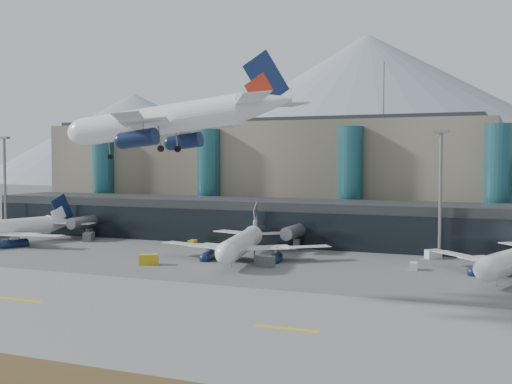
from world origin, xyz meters
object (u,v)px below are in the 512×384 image
at_px(hero_jet, 182,110).
at_px(veh_b, 193,243).
at_px(lightmast_left, 5,179).
at_px(veh_c, 264,261).
at_px(jet_parked_left, 13,223).
at_px(lightmast_mid, 440,186).
at_px(veh_f, 89,237).
at_px(jet_parked_mid, 245,236).
at_px(veh_d, 433,254).
at_px(veh_h, 149,259).
at_px(veh_g, 414,266).

xyz_separation_m(hero_jet, veh_b, (-24.47, 48.62, -26.00)).
bearing_deg(lightmast_left, veh_c, -14.37).
bearing_deg(jet_parked_left, lightmast_mid, -63.92).
xyz_separation_m(veh_c, veh_f, (-52.66, 17.70, 0.02)).
height_order(jet_parked_left, veh_c, jet_parked_left).
height_order(jet_parked_mid, veh_d, jet_parked_mid).
bearing_deg(veh_d, veh_c, 175.41).
relative_size(veh_b, veh_h, 0.69).
relative_size(lightmast_mid, veh_b, 10.57).
relative_size(lightmast_mid, veh_d, 8.24).
distance_m(jet_parked_left, jet_parked_mid, 59.72).
bearing_deg(veh_b, lightmast_left, 81.75).
height_order(hero_jet, veh_f, hero_jet).
bearing_deg(veh_c, jet_parked_mid, 156.07).
bearing_deg(veh_d, lightmast_mid, 20.84).
bearing_deg(jet_parked_mid, veh_c, -149.81).
distance_m(jet_parked_left, veh_b, 43.58).
relative_size(jet_parked_mid, veh_g, 15.98).
xyz_separation_m(veh_b, veh_c, (25.30, -19.40, 0.33)).
distance_m(veh_b, veh_f, 27.41).
distance_m(hero_jet, veh_g, 52.10).
relative_size(lightmast_left, hero_jet, 0.69).
relative_size(hero_jet, jet_parked_mid, 1.02).
relative_size(hero_jet, veh_f, 9.84).
xyz_separation_m(lightmast_left, veh_d, (109.02, 1.00, -13.53)).
height_order(veh_b, veh_h, veh_h).
xyz_separation_m(hero_jet, veh_f, (-51.83, 46.92, -25.65)).
distance_m(lightmast_left, jet_parked_left, 21.29).
xyz_separation_m(lightmast_mid, jet_parked_left, (-95.76, -15.50, -9.71)).
bearing_deg(hero_jet, lightmast_mid, 59.17).
bearing_deg(veh_h, veh_c, -10.15).
distance_m(veh_d, veh_g, 14.86).
xyz_separation_m(hero_jet, jet_parked_mid, (-6.72, 37.55, -22.29)).
bearing_deg(lightmast_left, veh_g, -7.31).
distance_m(jet_parked_left, veh_f, 17.71).
distance_m(veh_d, veh_h, 55.97).
height_order(hero_jet, veh_b, hero_jet).
bearing_deg(veh_f, veh_g, -119.00).
height_order(veh_f, veh_g, veh_f).
relative_size(veh_f, veh_g, 1.65).
bearing_deg(veh_g, jet_parked_left, -98.86).
bearing_deg(veh_h, jet_parked_left, 136.21).
xyz_separation_m(veh_b, veh_h, (4.34, -25.51, 0.27)).
distance_m(lightmast_mid, jet_parked_left, 97.49).
xyz_separation_m(lightmast_mid, veh_d, (-0.98, -2.00, -13.53)).
xyz_separation_m(lightmast_left, veh_h, (60.56, -27.00, -13.45)).
height_order(lightmast_mid, veh_c, lightmast_mid).
bearing_deg(lightmast_left, hero_jet, -31.84).
bearing_deg(veh_g, veh_d, 165.92).
bearing_deg(veh_h, hero_jet, -75.35).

